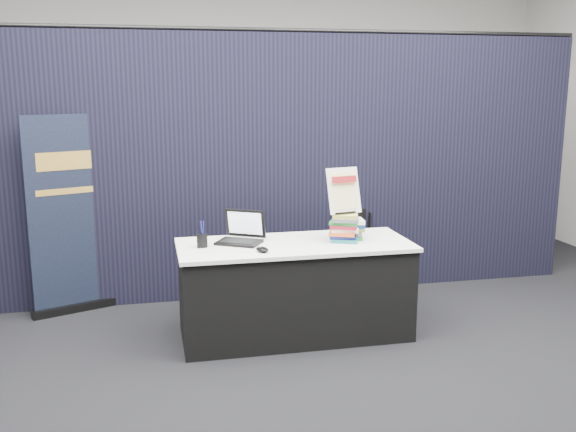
# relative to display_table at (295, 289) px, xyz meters

# --- Properties ---
(floor) EXTENTS (8.00, 8.00, 0.00)m
(floor) POSITION_rel_display_table_xyz_m (0.00, -0.55, -0.38)
(floor) COLOR black
(floor) RESTS_ON ground
(wall_back) EXTENTS (8.00, 0.02, 3.50)m
(wall_back) POSITION_rel_display_table_xyz_m (0.00, 3.45, 1.37)
(wall_back) COLOR beige
(wall_back) RESTS_ON floor
(drape_partition) EXTENTS (6.00, 0.08, 2.40)m
(drape_partition) POSITION_rel_display_table_xyz_m (0.00, 1.05, 0.82)
(drape_partition) COLOR black
(drape_partition) RESTS_ON floor
(display_table) EXTENTS (1.80, 0.75, 0.75)m
(display_table) POSITION_rel_display_table_xyz_m (0.00, 0.00, 0.00)
(display_table) COLOR black
(display_table) RESTS_ON floor
(laptop) EXTENTS (0.40, 0.40, 0.25)m
(laptop) POSITION_rel_display_table_xyz_m (-0.42, 0.11, 0.43)
(laptop) COLOR black
(laptop) RESTS_ON display_table
(mouse) EXTENTS (0.12, 0.14, 0.04)m
(mouse) POSITION_rel_display_table_xyz_m (-0.29, -0.21, 0.39)
(mouse) COLOR black
(mouse) RESTS_ON display_table
(brochure_left) EXTENTS (0.33, 0.25, 0.00)m
(brochure_left) POSITION_rel_display_table_xyz_m (-0.58, -0.05, 0.38)
(brochure_left) COLOR silver
(brochure_left) RESTS_ON display_table
(brochure_mid) EXTENTS (0.30, 0.24, 0.00)m
(brochure_mid) POSITION_rel_display_table_xyz_m (-0.49, -0.09, 0.38)
(brochure_mid) COLOR silver
(brochure_mid) RESTS_ON display_table
(brochure_right) EXTENTS (0.31, 0.26, 0.00)m
(brochure_right) POSITION_rel_display_table_xyz_m (-0.36, -0.03, 0.38)
(brochure_right) COLOR silver
(brochure_right) RESTS_ON display_table
(pen_cup) EXTENTS (0.10, 0.10, 0.10)m
(pen_cup) POSITION_rel_display_table_xyz_m (-0.71, 0.01, 0.43)
(pen_cup) COLOR black
(pen_cup) RESTS_ON display_table
(book_stack_tall) EXTENTS (0.24, 0.22, 0.22)m
(book_stack_tall) POSITION_rel_display_table_xyz_m (0.39, -0.04, 0.48)
(book_stack_tall) COLOR #1C6C6A
(book_stack_tall) RESTS_ON display_table
(book_stack_short) EXTENTS (0.24, 0.20, 0.16)m
(book_stack_short) POSITION_rel_display_table_xyz_m (0.44, 0.04, 0.45)
(book_stack_short) COLOR #228132
(book_stack_short) RESTS_ON display_table
(info_sign) EXTENTS (0.28, 0.16, 0.37)m
(info_sign) POSITION_rel_display_table_xyz_m (0.39, -0.01, 0.77)
(info_sign) COLOR black
(info_sign) RESTS_ON book_stack_tall
(pullup_banner) EXTENTS (0.71, 0.36, 1.71)m
(pullup_banner) POSITION_rel_display_table_xyz_m (-1.76, 0.95, 0.38)
(pullup_banner) COLOR black
(pullup_banner) RESTS_ON floor
(stacking_chair) EXTENTS (0.44, 0.45, 0.79)m
(stacking_chair) POSITION_rel_display_table_xyz_m (0.79, 0.85, 0.06)
(stacking_chair) COLOR black
(stacking_chair) RESTS_ON floor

